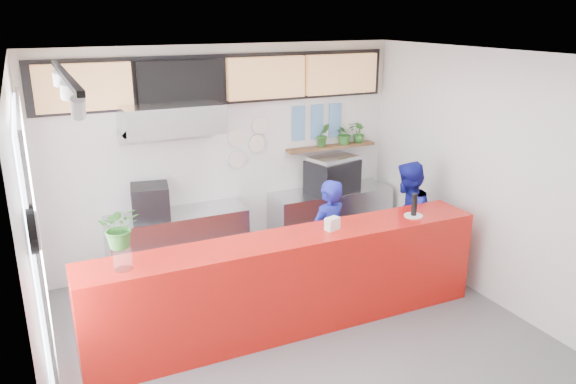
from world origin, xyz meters
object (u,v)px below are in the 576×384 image
object	(u,v)px
service_counter	(291,283)
espresso_machine	(332,175)
pepper_mill	(414,205)
panini_oven	(150,201)
staff_right	(406,220)
staff_center	(328,239)

from	to	relation	value
service_counter	espresso_machine	bearing A→B (deg)	49.86
service_counter	pepper_mill	xyz separation A→B (m)	(1.57, -0.05, 0.69)
panini_oven	pepper_mill	world-z (taller)	pepper_mill
espresso_machine	staff_right	size ratio (longest dim) A/B	0.45
espresso_machine	staff_center	xyz separation A→B (m)	(-0.80, -1.31, -0.37)
service_counter	staff_right	bearing A→B (deg)	15.81
service_counter	pepper_mill	distance (m)	1.71
service_counter	panini_oven	world-z (taller)	panini_oven
staff_center	staff_right	world-z (taller)	staff_right
service_counter	staff_right	size ratio (longest dim) A/B	2.86
pepper_mill	service_counter	bearing A→B (deg)	178.17
espresso_machine	staff_center	size ratio (longest dim) A/B	0.47
panini_oven	staff_right	xyz separation A→B (m)	(3.05, -1.25, -0.32)
panini_oven	staff_right	bearing A→B (deg)	-12.36
service_counter	panini_oven	distance (m)	2.19
staff_center	staff_right	distance (m)	1.21
panini_oven	service_counter	bearing A→B (deg)	-48.08
espresso_machine	pepper_mill	size ratio (longest dim) A/B	2.71
staff_center	staff_right	size ratio (longest dim) A/B	0.96
staff_right	pepper_mill	size ratio (longest dim) A/B	6.07
staff_right	service_counter	bearing A→B (deg)	-19.25
espresso_machine	staff_right	bearing A→B (deg)	-86.91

